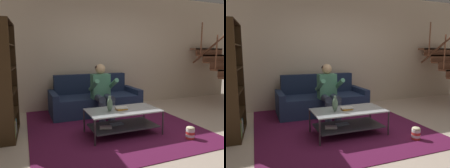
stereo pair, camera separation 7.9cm
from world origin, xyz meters
The scene contains 10 objects.
ground centered at (0.00, 0.00, 0.00)m, with size 16.80×16.80×0.00m, color beige.
back_partition centered at (0.00, 2.46, 1.45)m, with size 8.40×0.12×2.90m, color beige.
couch centered at (-0.44, 1.84, 0.28)m, with size 2.01×0.90×0.87m.
person_seated_center centered at (-0.44, 1.31, 0.63)m, with size 0.50×0.58×1.15m.
coffee_table centered at (-0.41, 0.35, 0.29)m, with size 1.22×0.65×0.43m.
area_rug centered at (-0.42, 0.97, 0.01)m, with size 3.00×3.43×0.01m.
vase centered at (-0.65, 0.34, 0.55)m, with size 0.09×0.09×0.26m.
book_stack centered at (-0.43, 0.37, 0.45)m, with size 0.23×0.19×0.04m.
bookshelf centered at (-2.26, 0.99, 0.77)m, with size 0.35×1.02×1.88m.
popcorn_tub centered at (0.50, -0.27, 0.11)m, with size 0.14×0.14×0.21m.
Camera 1 is at (-1.94, -2.90, 1.39)m, focal length 35.00 mm.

